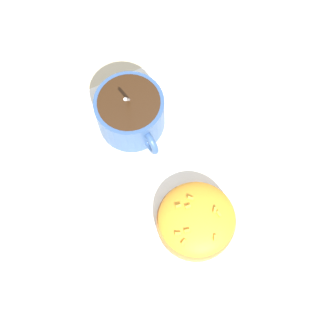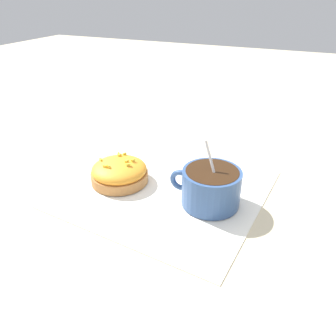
{
  "view_description": "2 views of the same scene",
  "coord_description": "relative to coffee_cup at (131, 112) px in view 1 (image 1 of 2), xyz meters",
  "views": [
    {
      "loc": [
        -0.19,
        0.09,
        0.59
      ],
      "look_at": [
        -0.01,
        -0.02,
        0.03
      ],
      "focal_mm": 50.0,
      "sensor_mm": 36.0,
      "label": 1
    },
    {
      "loc": [
        0.2,
        -0.43,
        0.31
      ],
      "look_at": [
        -0.0,
        0.02,
        0.03
      ],
      "focal_mm": 35.0,
      "sensor_mm": 36.0,
      "label": 2
    }
  ],
  "objects": [
    {
      "name": "ground_plane",
      "position": [
        -0.08,
        0.01,
        -0.04
      ],
      "size": [
        3.0,
        3.0,
        0.0
      ],
      "primitive_type": "plane",
      "color": "#C6B793"
    },
    {
      "name": "paper_napkin",
      "position": [
        -0.08,
        0.01,
        -0.03
      ],
      "size": [
        0.35,
        0.33,
        0.0
      ],
      "color": "white",
      "rests_on": "ground_plane"
    },
    {
      "name": "coffee_cup",
      "position": [
        0.0,
        0.0,
        0.0
      ],
      "size": [
        0.12,
        0.09,
        0.1
      ],
      "color": "#335184",
      "rests_on": "paper_napkin"
    },
    {
      "name": "frosted_pastry",
      "position": [
        -0.17,
        0.0,
        -0.01
      ],
      "size": [
        0.1,
        0.1,
        0.04
      ],
      "color": "#B2753D",
      "rests_on": "paper_napkin"
    }
  ]
}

